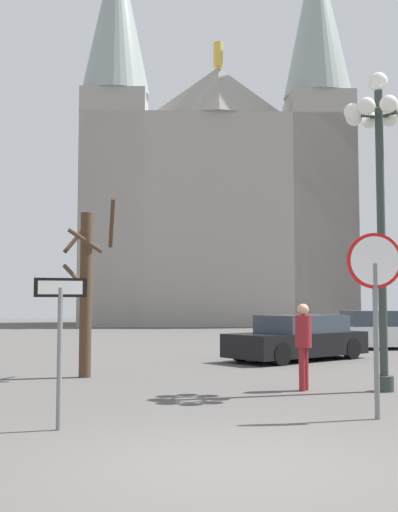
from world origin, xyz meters
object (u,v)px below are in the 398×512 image
at_px(street_lamp, 380,160).
at_px(parked_car_far_black, 298,339).
at_px(parked_car_near_white, 382,331).
at_px(one_way_arrow_sign, 60,329).
at_px(cathedral, 216,196).
at_px(bare_tree, 86,288).
at_px(pedestrian_walking, 303,338).
at_px(stop_sign, 375,286).

xyz_separation_m(street_lamp, parked_car_far_black, (-0.18, 6.56, -3.94)).
distance_m(street_lamp, parked_car_near_white, 12.12).
relative_size(one_way_arrow_sign, parked_car_near_white, 0.49).
height_order(cathedral, parked_car_near_white, cathedral).
height_order(bare_tree, parked_car_far_black, bare_tree).
height_order(street_lamp, parked_car_near_white, street_lamp).
height_order(cathedral, street_lamp, cathedral).
height_order(street_lamp, pedestrian_walking, street_lamp).
xyz_separation_m(one_way_arrow_sign, pedestrian_walking, (4.24, 3.51, -0.34)).
distance_m(one_way_arrow_sign, parked_car_far_black, 11.36).
height_order(one_way_arrow_sign, pedestrian_walking, one_way_arrow_sign).
bearing_deg(cathedral, parked_car_far_black, -90.69).
bearing_deg(stop_sign, one_way_arrow_sign, -174.18).
distance_m(parked_car_near_white, pedestrian_walking, 11.90).
bearing_deg(cathedral, pedestrian_walking, -92.79).
height_order(one_way_arrow_sign, street_lamp, street_lamp).
bearing_deg(stop_sign, cathedral, 88.01).
height_order(stop_sign, pedestrian_walking, stop_sign).
xyz_separation_m(bare_tree, parked_car_near_white, (9.99, 8.06, -1.41)).
xyz_separation_m(cathedral, street_lamp, (-0.17, -35.31, -5.25)).
distance_m(one_way_arrow_sign, street_lamp, 7.38).
bearing_deg(pedestrian_walking, parked_car_near_white, 62.64).
bearing_deg(pedestrian_walking, one_way_arrow_sign, -140.39).
bearing_deg(bare_tree, pedestrian_walking, -28.96).
relative_size(bare_tree, pedestrian_walking, 2.43).
height_order(cathedral, one_way_arrow_sign, cathedral).
height_order(stop_sign, one_way_arrow_sign, stop_sign).
xyz_separation_m(cathedral, parked_car_far_black, (-0.35, -28.75, -9.19)).
relative_size(street_lamp, parked_car_far_black, 1.34).
relative_size(parked_car_far_black, pedestrian_walking, 2.79).
relative_size(one_way_arrow_sign, street_lamp, 0.33).
distance_m(one_way_arrow_sign, parked_car_near_white, 17.11).
distance_m(cathedral, street_lamp, 35.70).
bearing_deg(bare_tree, parked_car_far_black, 33.17).
bearing_deg(parked_car_far_black, cathedral, 89.31).
distance_m(street_lamp, pedestrian_walking, 3.87).
distance_m(street_lamp, parked_car_far_black, 7.66).
relative_size(one_way_arrow_sign, bare_tree, 0.50).
relative_size(cathedral, bare_tree, 7.24).
bearing_deg(parked_car_near_white, street_lamp, -110.01).
bearing_deg(cathedral, one_way_arrow_sign, -98.76).
height_order(cathedral, bare_tree, cathedral).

